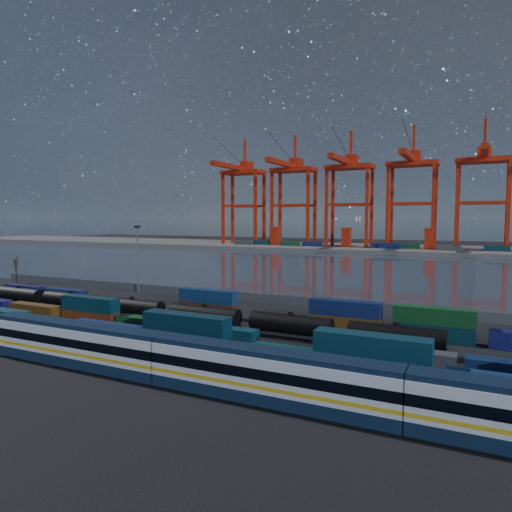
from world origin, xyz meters
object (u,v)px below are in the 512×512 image
at_px(tanker_string, 100,304).
at_px(gantry_cranes, 379,175).
at_px(passenger_train, 268,377).
at_px(bare_tree, 16,270).

xyz_separation_m(tanker_string, gantry_cranes, (12.25, 199.94, 40.64)).
distance_m(passenger_train, tanker_string, 51.84).
bearing_deg(tanker_string, bare_tree, 157.84).
distance_m(passenger_train, gantry_cranes, 229.94).
distance_m(tanker_string, bare_tree, 58.22).
height_order(passenger_train, bare_tree, bare_tree).
height_order(tanker_string, gantry_cranes, gantry_cranes).
bearing_deg(bare_tree, passenger_train, -24.70).
relative_size(tanker_string, gantry_cranes, 0.60).
bearing_deg(tanker_string, gantry_cranes, 86.49).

